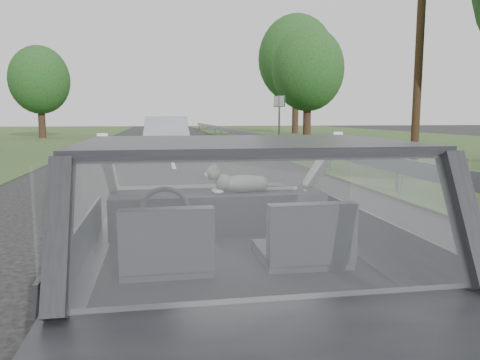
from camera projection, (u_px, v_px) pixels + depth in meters
name	position (u px, v px, depth m)	size (l,w,h in m)	color
ground	(231.00, 358.00, 3.06)	(140.00, 140.00, 0.00)	#3D3D3D
subject_car	(230.00, 251.00, 2.96)	(1.80, 4.00, 1.45)	#26272A
dashboard	(218.00, 211.00, 3.55)	(1.58, 0.45, 0.30)	black
driver_seat	(167.00, 242.00, 2.59)	(0.50, 0.72, 0.42)	black
passenger_seat	(306.00, 236.00, 2.72)	(0.50, 0.72, 0.42)	black
steering_wheel	(165.00, 212.00, 3.18)	(0.36, 0.36, 0.04)	black
cat	(243.00, 182.00, 3.51)	(0.51, 0.16, 0.23)	gray
guardrail	(326.00, 150.00, 13.46)	(0.05, 90.00, 0.32)	gray
other_car	(167.00, 136.00, 18.28)	(1.86, 4.71, 1.55)	#A7AEBB
highway_sign	(279.00, 119.00, 26.80)	(0.11, 1.09, 2.73)	#105222
utility_pole	(420.00, 39.00, 15.11)	(0.26, 0.26, 8.09)	#422B18
tree_2	(308.00, 86.00, 29.18)	(4.50, 4.50, 6.82)	#144811
tree_3	(296.00, 76.00, 41.12)	(6.63, 6.63, 10.05)	#144811
tree_6	(40.00, 93.00, 32.86)	(4.13, 4.13, 6.25)	#144811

